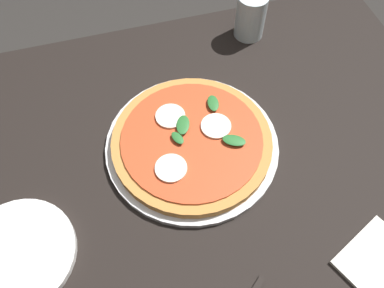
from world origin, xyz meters
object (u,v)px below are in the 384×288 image
object	(u,v)px
dining_table	(187,197)
serving_tray	(192,145)
napkin	(375,258)
pizza	(192,141)
plate_white	(17,254)
glass_cup	(251,16)

from	to	relation	value
dining_table	serving_tray	size ratio (longest dim) A/B	3.40
serving_tray	napkin	xyz separation A→B (m)	(0.24, -0.31, -0.00)
dining_table	pizza	bearing A→B (deg)	63.61
plate_white	napkin	bearing A→B (deg)	-16.41
plate_white	glass_cup	xyz separation A→B (m)	(0.57, 0.41, 0.05)
dining_table	glass_cup	distance (m)	0.45
pizza	glass_cup	world-z (taller)	glass_cup
pizza	plate_white	world-z (taller)	pizza
dining_table	plate_white	distance (m)	0.35
serving_tray	plate_white	world-z (taller)	plate_white
napkin	glass_cup	xyz separation A→B (m)	(-0.02, 0.59, 0.05)
serving_tray	napkin	world-z (taller)	serving_tray
glass_cup	dining_table	bearing A→B (deg)	-126.88
serving_tray	plate_white	size ratio (longest dim) A/B	1.73
napkin	pizza	bearing A→B (deg)	128.37
napkin	glass_cup	size ratio (longest dim) A/B	1.19
pizza	napkin	xyz separation A→B (m)	(0.24, -0.30, -0.02)
pizza	glass_cup	distance (m)	0.36
napkin	dining_table	bearing A→B (deg)	137.19
dining_table	napkin	xyz separation A→B (m)	(0.27, -0.25, 0.11)
plate_white	glass_cup	world-z (taller)	glass_cup
serving_tray	plate_white	bearing A→B (deg)	-159.43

